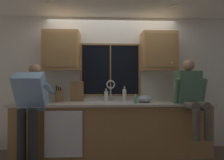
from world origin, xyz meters
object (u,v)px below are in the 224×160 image
Objects in this scene: person_sitting_on_counter at (191,93)px; bottle_tall_clear at (106,96)px; mixing_bowl at (144,99)px; bottle_green_glass at (124,95)px; knife_block at (59,96)px; cutting_board at (77,91)px; person_standing at (31,102)px; soap_dispenser at (136,100)px.

person_sitting_on_counter is 5.00× the size of bottle_tall_clear.
bottle_green_glass is at bearing 145.48° from mixing_bowl.
cutting_board reaches higher than knife_block.
person_sitting_on_counter is 3.25× the size of cutting_board.
person_standing is 1.65m from bottle_green_glass.
cutting_board is 1.54× the size of bottle_tall_clear.
knife_block is at bearing 54.66° from person_standing.
soap_dispenser is at bearing -33.94° from bottle_tall_clear.
cutting_board reaches higher than mixing_bowl.
person_sitting_on_counter is at bearing -7.19° from soap_dispenser.
bottle_green_glass is at bearing 9.11° from bottle_tall_clear.
soap_dispenser is at bearing -139.80° from mixing_bowl.
soap_dispenser is (-0.92, 0.12, -0.12)m from person_sitting_on_counter.
person_sitting_on_counter is 2.32m from knife_block.
bottle_tall_clear reaches higher than soap_dispenser.
person_standing is at bearing -178.63° from person_sitting_on_counter.
soap_dispenser is (-0.19, -0.16, 0.00)m from mixing_bowl.
bottle_green_glass reaches higher than soap_dispenser.
bottle_green_glass is at bearing 4.78° from knife_block.
knife_block is at bearing 167.97° from soap_dispenser.
bottle_tall_clear is at bearing -170.89° from bottle_green_glass.
mixing_bowl is (-0.73, 0.28, -0.12)m from person_sitting_on_counter.
bottle_tall_clear is (-0.69, 0.18, 0.04)m from mixing_bowl.
person_sitting_on_counter reaches higher than person_standing.
bottle_tall_clear is (-0.50, 0.34, 0.04)m from soap_dispenser.
soap_dispenser is at bearing 172.81° from person_sitting_on_counter.
knife_block is 1.28× the size of bottle_tall_clear.
soap_dispenser is (1.70, 0.18, 0.01)m from person_standing.
person_sitting_on_counter is at bearing 1.37° from person_standing.
cutting_board is 1.42× the size of mixing_bowl.
person_standing is 5.84× the size of mixing_bowl.
mixing_bowl is at bearing 40.20° from soap_dispenser.
cutting_board is at bearing 40.01° from person_standing.
person_sitting_on_counter is 2.03m from cutting_board.
cutting_board is 1.26m from mixing_bowl.
mixing_bowl is 0.25m from soap_dispenser.
mixing_bowl is 1.67× the size of soap_dispenser.
soap_dispenser is 0.56× the size of bottle_green_glass.
mixing_bowl is (1.89, 0.34, 0.01)m from person_standing.
knife_block is 1.18× the size of mixing_bowl.
person_standing is 1.71m from soap_dispenser.
cutting_board is 0.56m from bottle_tall_clear.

